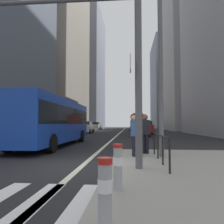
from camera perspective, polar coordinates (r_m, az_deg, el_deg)
The scene contains 20 objects.
ground_plane at distance 27.89m, azimuth 1.22°, elevation -6.25°, with size 160.00×160.00×0.00m, color black.
lane_centre_line at distance 37.87m, azimuth 2.16°, elevation -5.42°, with size 0.20×80.00×0.01m, color beige.
office_tower_left_mid at distance 58.31m, azimuth -13.96°, elevation 17.88°, with size 11.31×23.55×44.70m, color gray.
office_tower_left_far at distance 86.16m, azimuth -7.38°, elevation 10.73°, with size 13.80×25.18×44.30m, color slate.
office_tower_right_mid at distance 63.60m, azimuth 19.72°, elevation 22.60°, with size 12.24×19.64×57.91m, color #9E9EA3.
office_tower_right_far at distance 84.02m, azimuth 15.27°, elevation 6.75°, with size 13.49×21.99×31.59m, color slate.
city_bus_blue_oncoming at distance 15.50m, azimuth -15.13°, elevation -1.83°, with size 2.72×10.86×3.40m.
city_bus_red_receding at distance 41.67m, azimuth 6.61°, elevation -2.68°, with size 2.83×10.99×3.40m.
city_bus_red_distant at distance 59.27m, azimuth 6.40°, elevation -2.81°, with size 2.90×11.82×3.40m.
car_oncoming_mid at distance 35.19m, azimuth -6.86°, elevation -3.98°, with size 2.10×4.19×1.94m.
car_receding_near at distance 31.93m, azimuth 8.99°, elevation -4.05°, with size 2.06×4.03×1.94m.
car_receding_far at distance 26.67m, azimuth 7.47°, elevation -4.24°, with size 2.08×4.54×1.94m.
car_oncoming_far at distance 52.35m, azimuth -4.13°, elevation -3.71°, with size 2.15×4.39×1.94m.
traffic_signal_gantry at distance 7.57m, azimuth -12.67°, elevation 17.44°, with size 7.12×0.65×6.00m.
street_lamp_post at distance 10.06m, azimuth 12.51°, elevation 18.96°, with size 5.50×0.32×8.00m.
bollard_front at distance 2.94m, azimuth -1.86°, elevation -19.84°, with size 0.20×0.20×0.93m.
bollard_left at distance 4.63m, azimuth 1.51°, elevation -13.54°, with size 0.20×0.20×0.94m.
pedestrian_railing at distance 8.15m, azimuth 12.47°, elevation -7.62°, with size 0.06×3.87×0.98m.
pedestrian_waiting at distance 9.27m, azimuth 5.75°, elevation -5.58°, with size 0.29×0.41×1.73m.
pedestrian_walking at distance 10.20m, azimuth 8.76°, elevation -5.14°, with size 0.45×0.38×1.78m.
Camera 1 is at (1.72, -7.80, 1.51)m, focal length 34.91 mm.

